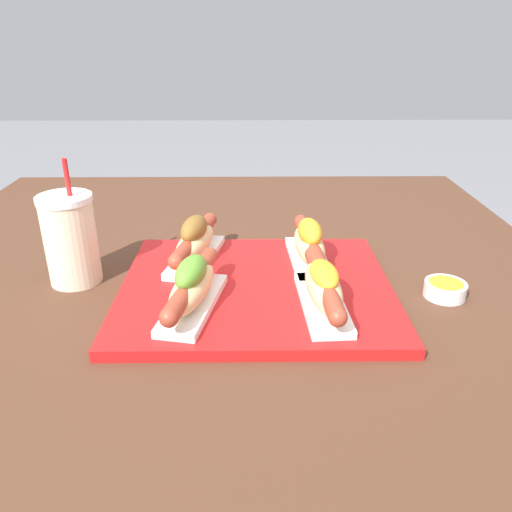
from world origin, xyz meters
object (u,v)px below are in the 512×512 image
at_px(hot_dog_2, 195,241).
at_px(sauce_bowl, 445,289).
at_px(hot_dog_1, 323,287).
at_px(hot_dog_0, 192,286).
at_px(serving_tray, 256,288).
at_px(hot_dog_3, 309,244).
at_px(drink_cup, 71,239).

relative_size(hot_dog_2, sauce_bowl, 3.27).
bearing_deg(hot_dog_1, hot_dog_0, -179.87).
relative_size(hot_dog_1, sauce_bowl, 3.33).
height_order(hot_dog_1, sauce_bowl, hot_dog_1).
bearing_deg(sauce_bowl, hot_dog_1, -163.59).
distance_m(serving_tray, hot_dog_1, 0.13).
bearing_deg(serving_tray, hot_dog_3, 39.62).
bearing_deg(sauce_bowl, hot_dog_0, -171.25).
bearing_deg(hot_dog_2, sauce_bowl, -14.42).
distance_m(serving_tray, hot_dog_0, 0.13).
relative_size(serving_tray, hot_dog_3, 1.97).
bearing_deg(drink_cup, hot_dog_3, 4.08).
xyz_separation_m(hot_dog_1, hot_dog_2, (-0.20, 0.17, 0.00)).
relative_size(serving_tray, hot_dog_2, 2.01).
distance_m(hot_dog_0, hot_dog_2, 0.17).
distance_m(sauce_bowl, drink_cup, 0.62).
height_order(serving_tray, hot_dog_3, hot_dog_3).
relative_size(hot_dog_0, drink_cup, 1.02).
height_order(serving_tray, sauce_bowl, sauce_bowl).
xyz_separation_m(hot_dog_2, hot_dog_3, (0.20, -0.01, -0.00)).
relative_size(hot_dog_0, hot_dog_3, 0.98).
xyz_separation_m(hot_dog_1, sauce_bowl, (0.21, 0.06, -0.04)).
xyz_separation_m(hot_dog_2, sauce_bowl, (0.41, -0.11, -0.04)).
distance_m(hot_dog_0, hot_dog_1, 0.19).
relative_size(hot_dog_3, drink_cup, 1.04).
bearing_deg(serving_tray, hot_dog_0, -141.55).
relative_size(serving_tray, hot_dog_0, 2.00).
bearing_deg(hot_dog_3, hot_dog_2, 175.72).
xyz_separation_m(serving_tray, hot_dog_2, (-0.11, 0.09, 0.04)).
bearing_deg(hot_dog_3, hot_dog_0, -140.97).
xyz_separation_m(hot_dog_2, drink_cup, (-0.20, -0.04, 0.02)).
bearing_deg(hot_dog_3, hot_dog_1, -88.44).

